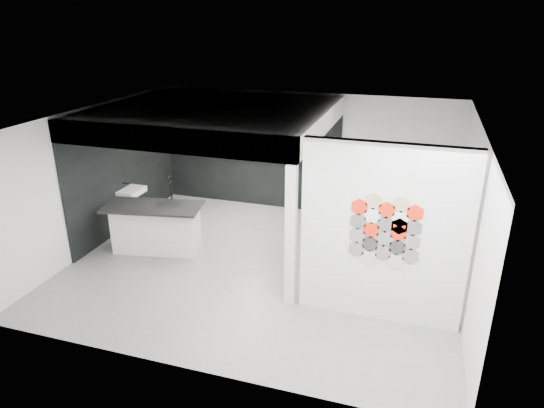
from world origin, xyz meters
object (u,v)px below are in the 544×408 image
Objects in this scene: glass_bowl at (307,156)px; bottle_dark at (251,150)px; stockpot at (205,145)px; wall_basin at (132,192)px; kitchen_island at (156,227)px; glass_vase at (308,155)px; utensil_cup at (219,149)px; partition_panel at (383,235)px; kettle at (289,154)px.

bottle_dark is (-1.35, 0.00, 0.04)m from glass_bowl.
stockpot is at bearing 180.00° from bottle_dark.
glass_bowl is at bearing 31.49° from wall_basin.
kitchen_island is 3.17m from bottle_dark.
stockpot is 1.39× the size of bottle_dark.
wall_basin is 2.94m from bottle_dark.
wall_basin is at bearing -111.75° from stockpot.
wall_basin is at bearing -148.65° from glass_vase.
utensil_cup is (-0.85, 0.00, -0.04)m from bottle_dark.
glass_vase reaches higher than utensil_cup.
glass_vase is 2.22m from utensil_cup.
stockpot is at bearing 180.00° from utensil_cup.
utensil_cup is (0.14, 2.87, 0.86)m from kitchen_island.
utensil_cup is (1.17, 2.07, 0.52)m from wall_basin.
partition_panel reaches higher than stockpot.
wall_basin is 4.01m from glass_vase.
bottle_dark is at bearing -167.70° from kettle.
wall_basin is at bearing 131.68° from kitchen_island.
partition_panel is 19.85× the size of glass_vase.
glass_bowl is 1.08× the size of glass_vase.
kettle reaches higher than utensil_cup.
kitchen_island is 12.43× the size of kettle.
bottle_dark is (-1.37, 0.00, 0.02)m from glass_vase.
stockpot is 2.11m from kettle.
stockpot is 0.35m from utensil_cup.
utensil_cup is at bearing 60.49° from wall_basin.
kettle is 1.77m from utensil_cup.
stockpot is 1.57× the size of kettle.
glass_bowl is at bearing 0.00° from bottle_dark.
glass_vase is at bearing 31.35° from wall_basin.
stockpot reaches higher than glass_bowl.
partition_panel is at bearing -61.56° from glass_bowl.
glass_vase is (0.45, 0.00, 0.00)m from kettle.
glass_vase is at bearing 0.00° from glass_bowl.
glass_vase is at bearing 40.40° from kitchen_island.
glass_vase is (0.02, 0.00, 0.02)m from glass_bowl.
kitchen_island is 3.81m from glass_bowl.
utensil_cup is at bearing 0.00° from stockpot.
wall_basin is 0.30× the size of kitchen_island.
glass_vase is (-2.08, 3.87, -0.01)m from partition_panel.
bottle_dark is at bearing 0.00° from stockpot.
partition_panel is 4.62m from kettle.
wall_basin is 3.99m from glass_bowl.
utensil_cup is at bearing 180.00° from bottle_dark.
stockpot is at bearing 180.00° from glass_vase.
glass_bowl is at bearing 40.62° from kitchen_island.
glass_vase is at bearing 0.00° from stockpot.
kitchen_island is at bearing -85.85° from stockpot.
kitchen_island is at bearing -92.72° from utensil_cup.
partition_panel is 11.14× the size of stockpot.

